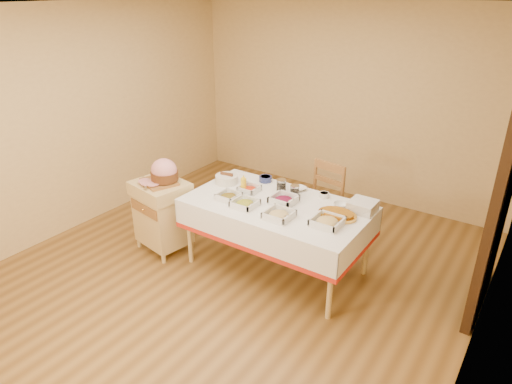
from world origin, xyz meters
TOP-DOWN VIEW (x-y plane):
  - room_shell at (0.00, 0.00)m, footprint 5.00×5.00m
  - doorway at (2.20, 0.90)m, footprint 0.09×1.10m
  - dining_table at (0.30, 0.30)m, footprint 1.82×1.02m
  - butcher_cart at (-0.95, -0.07)m, footprint 0.65×0.57m
  - dining_chair at (0.45, 0.96)m, footprint 0.51×0.49m
  - ham_on_board at (-0.91, -0.04)m, footprint 0.41×0.39m
  - serving_dish_a at (-0.16, 0.11)m, footprint 0.22×0.21m
  - serving_dish_b at (0.07, 0.07)m, footprint 0.23×0.23m
  - serving_dish_c at (0.48, 0.05)m, footprint 0.25×0.25m
  - serving_dish_d at (0.91, 0.18)m, footprint 0.27×0.27m
  - serving_dish_e at (-0.09, 0.38)m, footprint 0.20×0.20m
  - serving_dish_f at (0.35, 0.34)m, footprint 0.25×0.24m
  - small_bowl_left at (-0.48, 0.55)m, footprint 0.12×0.12m
  - small_bowl_mid at (-0.10, 0.70)m, footprint 0.14×0.14m
  - small_bowl_right at (0.63, 0.69)m, footprint 0.10×0.10m
  - bowl_white_imported at (0.33, 0.71)m, footprint 0.18×0.18m
  - bowl_small_imported at (0.87, 0.57)m, footprint 0.18×0.18m
  - preserve_jar_left at (0.18, 0.57)m, footprint 0.11×0.11m
  - preserve_jar_right at (0.36, 0.54)m, footprint 0.10×0.10m
  - mustard_bottle at (-0.14, 0.34)m, footprint 0.06×0.06m
  - bread_basket at (-0.43, 0.43)m, footprint 0.25×0.25m
  - plate_stack at (1.07, 0.62)m, footprint 0.25×0.25m
  - brass_platter at (0.92, 0.38)m, footprint 0.38×0.27m

SIDE VIEW (x-z plane):
  - butcher_cart at x=-0.95m, z-range 0.06..0.87m
  - dining_chair at x=0.45m, z-range 0.01..0.99m
  - dining_table at x=0.30m, z-range 0.22..0.98m
  - bowl_white_imported at x=0.33m, z-range 0.76..0.79m
  - brass_platter at x=0.92m, z-range 0.76..0.81m
  - bowl_small_imported at x=0.87m, z-range 0.76..0.81m
  - small_bowl_right at x=0.63m, z-range 0.76..0.82m
  - serving_dish_e at x=-0.09m, z-range 0.74..0.84m
  - serving_dish_a at x=-0.16m, z-range 0.74..0.84m
  - serving_dish_b at x=0.07m, z-range 0.74..0.84m
  - small_bowl_left at x=-0.48m, z-range 0.76..0.82m
  - serving_dish_c at x=0.48m, z-range 0.74..0.84m
  - serving_dish_d at x=0.91m, z-range 0.74..0.84m
  - small_bowl_mid at x=-0.10m, z-range 0.76..0.82m
  - serving_dish_f at x=0.35m, z-range 0.74..0.85m
  - bread_basket at x=-0.43m, z-range 0.75..0.86m
  - plate_stack at x=1.07m, z-range 0.76..0.87m
  - preserve_jar_right at x=0.36m, z-range 0.75..0.88m
  - preserve_jar_left at x=0.18m, z-range 0.75..0.89m
  - mustard_bottle at x=-0.14m, z-range 0.75..0.94m
  - ham_on_board at x=-0.91m, z-range 0.79..1.06m
  - doorway at x=2.20m, z-range 0.01..2.21m
  - room_shell at x=0.00m, z-range -1.20..3.80m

